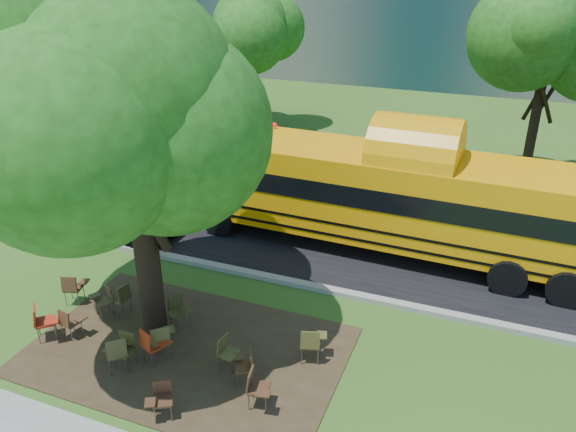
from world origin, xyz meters
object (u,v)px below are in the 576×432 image
at_px(chair_9, 105,298).
at_px(chair_12, 227,350).
at_px(chair_0, 69,321).
at_px(chair_10, 178,308).
at_px(chair_4, 152,343).
at_px(chair_7, 256,386).
at_px(chair_2, 118,350).
at_px(chair_3, 124,347).
at_px(chair_6, 246,363).
at_px(chair_5, 161,396).
at_px(chair_11, 161,338).
at_px(black_car, 115,209).
at_px(main_tree, 129,105).
at_px(school_bus, 407,198).
at_px(chair_13, 311,342).
at_px(bg_car_red, 151,139).
at_px(chair_8, 122,296).
at_px(pedestrian_b, 5,101).
at_px(chair_1, 42,320).
at_px(chair_14, 73,286).

bearing_deg(chair_9, chair_12, -159.84).
height_order(chair_0, chair_10, chair_10).
height_order(chair_4, chair_7, chair_4).
height_order(chair_2, chair_3, chair_2).
bearing_deg(chair_6, chair_5, 115.85).
distance_m(chair_5, chair_11, 1.73).
distance_m(chair_2, black_car, 7.08).
height_order(main_tree, chair_12, main_tree).
relative_size(school_bus, chair_5, 15.69).
distance_m(chair_7, chair_10, 3.32).
distance_m(school_bus, chair_6, 7.25).
xyz_separation_m(chair_13, bg_car_red, (-11.23, 10.62, 0.18)).
bearing_deg(chair_13, chair_0, 175.39).
distance_m(chair_6, chair_8, 4.09).
xyz_separation_m(chair_2, chair_9, (-1.59, 1.61, -0.05)).
distance_m(chair_10, chair_11, 1.19).
distance_m(black_car, pedestrian_b, 17.67).
bearing_deg(chair_12, chair_1, -75.33).
height_order(chair_12, chair_14, chair_14).
height_order(black_car, bg_car_red, black_car).
distance_m(chair_2, chair_11, 0.94).
relative_size(chair_1, chair_3, 1.10).
distance_m(chair_12, chair_13, 1.83).
xyz_separation_m(chair_7, chair_13, (0.56, 1.67, 0.01)).
bearing_deg(chair_14, chair_12, -25.90).
bearing_deg(chair_13, chair_11, -178.00).
distance_m(school_bus, chair_5, 8.96).
bearing_deg(chair_8, bg_car_red, 39.11).
bearing_deg(chair_12, chair_11, -75.31).
height_order(chair_2, chair_14, chair_2).
bearing_deg(chair_11, chair_12, -34.23).
xyz_separation_m(chair_4, pedestrian_b, (-19.55, 14.90, 0.21)).
height_order(school_bus, chair_14, school_bus).
bearing_deg(chair_4, pedestrian_b, 166.44).
relative_size(chair_8, chair_10, 0.95).
bearing_deg(chair_14, chair_3, -46.07).
relative_size(school_bus, chair_2, 13.76).
bearing_deg(chair_8, chair_9, 131.55).
relative_size(school_bus, black_car, 2.80).
bearing_deg(school_bus, chair_7, -99.04).
relative_size(chair_10, chair_14, 1.00).
bearing_deg(chair_0, chair_12, 14.96).
relative_size(chair_7, chair_11, 0.97).
height_order(school_bus, chair_8, school_bus).
bearing_deg(chair_9, chair_3, 169.37).
height_order(chair_7, chair_9, chair_7).
bearing_deg(chair_10, chair_13, 118.85).
xyz_separation_m(chair_2, chair_12, (2.12, 0.91, -0.06)).
bearing_deg(pedestrian_b, chair_4, 43.47).
height_order(chair_5, chair_11, chair_11).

